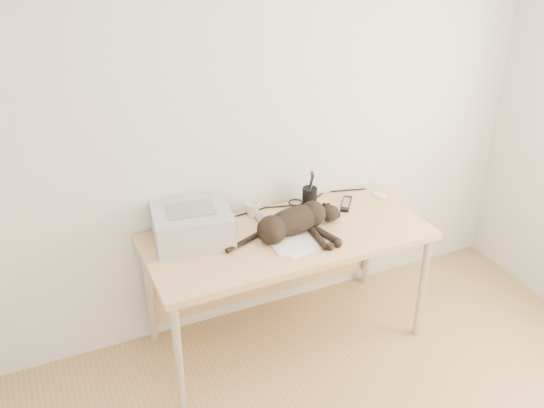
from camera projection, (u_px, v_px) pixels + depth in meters
name	position (u px, v px, depth m)	size (l,w,h in m)	color
wall_back	(262.00, 119.00, 3.42)	(3.50, 3.50, 0.00)	silver
desk	(281.00, 247.00, 3.52)	(1.60, 0.70, 0.74)	tan
printer	(192.00, 225.00, 3.30)	(0.46, 0.40, 0.20)	silver
papers	(299.00, 243.00, 3.30)	(0.32, 0.25, 0.01)	white
cat	(291.00, 223.00, 3.35)	(0.73, 0.35, 0.17)	black
mug	(253.00, 209.00, 3.56)	(0.09, 0.09, 0.09)	white
pen_cup	(310.00, 197.00, 3.65)	(0.09, 0.09, 0.23)	black
remote_grey	(262.00, 221.00, 3.50)	(0.05, 0.17, 0.02)	gray
remote_black	(346.00, 204.00, 3.69)	(0.05, 0.18, 0.02)	black
mouse	(379.00, 193.00, 3.79)	(0.07, 0.11, 0.04)	white
cable_tangle	(266.00, 209.00, 3.64)	(1.36, 0.09, 0.01)	black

